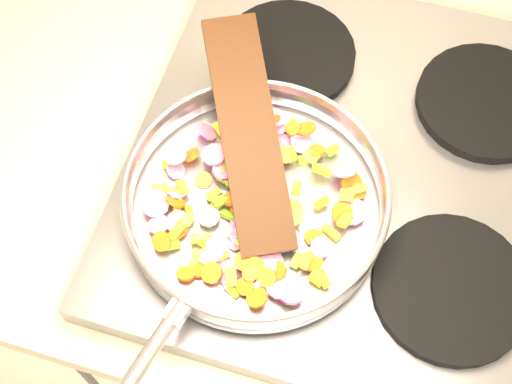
# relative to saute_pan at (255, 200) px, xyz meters

# --- Properties ---
(cooktop) EXTENTS (0.60, 0.60, 0.04)m
(cooktop) POSITION_rel_saute_pan_xyz_m (0.11, 0.11, -0.06)
(cooktop) COLOR #939399
(cooktop) RESTS_ON counter_top
(grate_fl) EXTENTS (0.19, 0.19, 0.02)m
(grate_fl) POSITION_rel_saute_pan_xyz_m (-0.03, -0.03, -0.04)
(grate_fl) COLOR black
(grate_fl) RESTS_ON cooktop
(grate_fr) EXTENTS (0.19, 0.19, 0.02)m
(grate_fr) POSITION_rel_saute_pan_xyz_m (0.25, -0.03, -0.04)
(grate_fr) COLOR black
(grate_fr) RESTS_ON cooktop
(grate_bl) EXTENTS (0.19, 0.19, 0.02)m
(grate_bl) POSITION_rel_saute_pan_xyz_m (-0.03, 0.25, -0.04)
(grate_bl) COLOR black
(grate_bl) RESTS_ON cooktop
(grate_br) EXTENTS (0.19, 0.19, 0.02)m
(grate_br) POSITION_rel_saute_pan_xyz_m (0.25, 0.25, -0.04)
(grate_br) COLOR black
(grate_br) RESTS_ON cooktop
(saute_pan) EXTENTS (0.36, 0.52, 0.05)m
(saute_pan) POSITION_rel_saute_pan_xyz_m (0.00, 0.00, 0.00)
(saute_pan) COLOR #9E9EA5
(saute_pan) RESTS_ON grate_fl
(vegetable_heap) EXTENTS (0.28, 0.27, 0.04)m
(vegetable_heap) POSITION_rel_saute_pan_xyz_m (-0.00, -0.01, -0.01)
(vegetable_heap) COLOR #D21461
(vegetable_heap) RESTS_ON saute_pan
(wooden_spatula) EXTENTS (0.19, 0.29, 0.10)m
(wooden_spatula) POSITION_rel_saute_pan_xyz_m (-0.03, 0.07, 0.04)
(wooden_spatula) COLOR black
(wooden_spatula) RESTS_ON saute_pan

